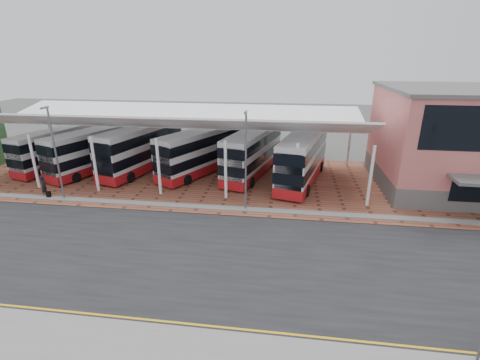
{
  "coord_description": "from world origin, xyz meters",
  "views": [
    {
      "loc": [
        5.03,
        -19.32,
        12.14
      ],
      "look_at": [
        1.51,
        6.57,
        2.48
      ],
      "focal_mm": 26.0,
      "sensor_mm": 36.0,
      "label": 1
    }
  ],
  "objects": [
    {
      "name": "pedestrian",
      "position": [
        -16.1,
        6.76,
        1.01
      ],
      "size": [
        0.61,
        0.78,
        1.89
      ],
      "primitive_type": "imported",
      "rotation": [
        0.0,
        0.0,
        1.82
      ],
      "color": "black",
      "rests_on": "forecourt"
    },
    {
      "name": "bus_2",
      "position": [
        -10.22,
        14.88,
        2.43
      ],
      "size": [
        5.71,
        11.86,
        4.77
      ],
      "rotation": [
        0.0,
        0.0,
        -0.28
      ],
      "color": "silver",
      "rests_on": "forecourt"
    },
    {
      "name": "bus_1",
      "position": [
        -15.23,
        13.92,
        2.26
      ],
      "size": [
        6.06,
        10.91,
        4.42
      ],
      "rotation": [
        0.0,
        0.0,
        -0.36
      ],
      "color": "silver",
      "rests_on": "forecourt"
    },
    {
      "name": "bus_0",
      "position": [
        -19.87,
        14.57,
        2.15
      ],
      "size": [
        4.71,
        10.5,
        4.22
      ],
      "rotation": [
        0.0,
        0.0,
        -0.24
      ],
      "color": "silver",
      "rests_on": "forecourt"
    },
    {
      "name": "ground",
      "position": [
        0.0,
        0.0,
        0.0
      ],
      "size": [
        140.0,
        140.0,
        0.0
      ],
      "primitive_type": "plane",
      "color": "#474944"
    },
    {
      "name": "bus_3",
      "position": [
        -3.79,
        14.77,
        2.32
      ],
      "size": [
        7.24,
        11.02,
        4.56
      ],
      "rotation": [
        0.0,
        0.0,
        -0.47
      ],
      "color": "silver",
      "rests_on": "forecourt"
    },
    {
      "name": "suitcase",
      "position": [
        -15.45,
        6.31,
        0.36
      ],
      "size": [
        0.35,
        0.25,
        0.6
      ],
      "primitive_type": "cube",
      "color": "black",
      "rests_on": "forecourt"
    },
    {
      "name": "bus_5",
      "position": [
        6.72,
        13.65,
        2.43
      ],
      "size": [
        5.38,
        11.89,
        4.78
      ],
      "rotation": [
        0.0,
        0.0,
        -0.24
      ],
      "color": "silver",
      "rests_on": "forecourt"
    },
    {
      "name": "bus_4",
      "position": [
        1.67,
        15.06,
        2.36
      ],
      "size": [
        5.41,
        11.5,
        4.62
      ],
      "rotation": [
        0.0,
        0.0,
        -0.26
      ],
      "color": "silver",
      "rests_on": "forecourt"
    },
    {
      "name": "road",
      "position": [
        0.0,
        -1.0,
        0.01
      ],
      "size": [
        120.0,
        14.0,
        0.02
      ],
      "primitive_type": "cube",
      "color": "black",
      "rests_on": "ground"
    },
    {
      "name": "canopy",
      "position": [
        -6.0,
        13.94,
        5.8
      ],
      "size": [
        37.0,
        11.63,
        7.07
      ],
      "color": "white",
      "rests_on": "ground"
    },
    {
      "name": "lamp_west",
      "position": [
        -14.0,
        6.27,
        4.36
      ],
      "size": [
        0.16,
        0.9,
        8.07
      ],
      "color": "slate",
      "rests_on": "ground"
    },
    {
      "name": "yellow_line_far",
      "position": [
        0.0,
        -6.7,
        0.03
      ],
      "size": [
        120.0,
        0.12,
        0.01
      ],
      "primitive_type": "cube",
      "color": "#E9AD12",
      "rests_on": "road"
    },
    {
      "name": "yellow_line_near",
      "position": [
        0.0,
        -7.0,
        0.03
      ],
      "size": [
        120.0,
        0.12,
        0.01
      ],
      "primitive_type": "cube",
      "color": "#E9AD12",
      "rests_on": "road"
    },
    {
      "name": "forecourt",
      "position": [
        2.0,
        13.0,
        0.03
      ],
      "size": [
        72.0,
        16.0,
        0.06
      ],
      "primitive_type": "cube",
      "color": "brown",
      "rests_on": "ground"
    },
    {
      "name": "north_kerb",
      "position": [
        0.0,
        6.2,
        0.07
      ],
      "size": [
        120.0,
        0.8,
        0.14
      ],
      "primitive_type": "cube",
      "color": "slate",
      "rests_on": "ground"
    },
    {
      "name": "lamp_east",
      "position": [
        2.0,
        6.27,
        4.36
      ],
      "size": [
        0.16,
        0.9,
        8.07
      ],
      "color": "slate",
      "rests_on": "ground"
    }
  ]
}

